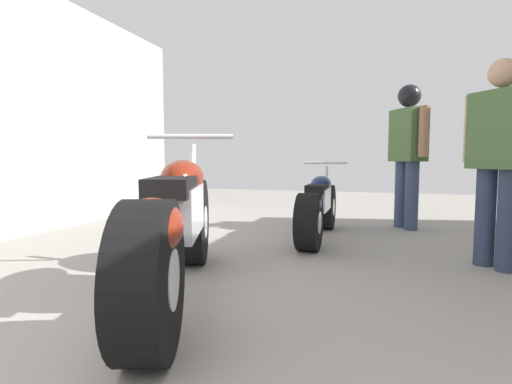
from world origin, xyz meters
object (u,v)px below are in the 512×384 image
at_px(motorcycle_black_naked, 318,207).
at_px(mechanic_with_helmet, 408,143).
at_px(mechanic_in_blue, 500,152).
at_px(motorcycle_maroon_cruiser, 176,227).

distance_m(motorcycle_black_naked, mechanic_with_helmet, 1.54).
distance_m(mechanic_in_blue, mechanic_with_helmet, 1.81).
xyz_separation_m(motorcycle_maroon_cruiser, motorcycle_black_naked, (0.56, 2.10, -0.10)).
distance_m(motorcycle_maroon_cruiser, mechanic_in_blue, 2.52).
relative_size(motorcycle_maroon_cruiser, motorcycle_black_naked, 1.23).
height_order(motorcycle_maroon_cruiser, motorcycle_black_naked, motorcycle_maroon_cruiser).
bearing_deg(mechanic_with_helmet, motorcycle_maroon_cruiser, -116.26).
xyz_separation_m(motorcycle_maroon_cruiser, mechanic_with_helmet, (1.52, 3.08, 0.61)).
relative_size(motorcycle_black_naked, mechanic_with_helmet, 1.01).
bearing_deg(motorcycle_black_naked, mechanic_in_blue, -26.11).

